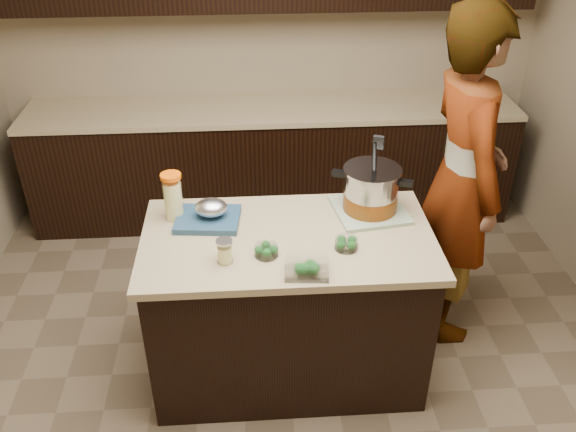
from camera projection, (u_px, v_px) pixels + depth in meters
name	position (u px, v px, depth m)	size (l,w,h in m)	color
ground_plane	(288.00, 366.00, 3.50)	(4.00, 4.00, 0.00)	brown
room_shell	(288.00, 78.00, 2.59)	(4.04, 4.04, 2.72)	tan
back_cabinets	(272.00, 99.00, 4.47)	(3.60, 0.63, 2.33)	black
island	(288.00, 306.00, 3.26)	(1.46, 0.81, 0.90)	black
dish_towel	(369.00, 210.00, 3.22)	(0.36, 0.36, 0.02)	#608459
stock_pot	(371.00, 192.00, 3.16)	(0.40, 0.39, 0.42)	#B7B7BC
lemonade_pitcher	(173.00, 198.00, 3.10)	(0.14, 0.14, 0.25)	#F7EF97
mason_jar	(225.00, 252.00, 2.82)	(0.09, 0.09, 0.13)	#F7EF97
broccoli_tub_left	(266.00, 251.00, 2.87)	(0.14, 0.14, 0.05)	silver
broccoli_tub_right	(346.00, 244.00, 2.92)	(0.14, 0.14, 0.05)	silver
broccoli_tub_rect	(307.00, 268.00, 2.75)	(0.21, 0.16, 0.07)	silver
blue_tray	(209.00, 215.00, 3.11)	(0.35, 0.29, 0.12)	navy
person	(461.00, 181.00, 3.34)	(0.71, 0.47, 1.96)	gray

